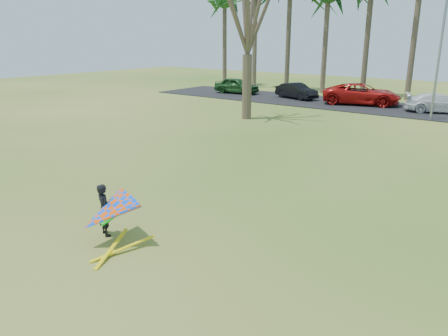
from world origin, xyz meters
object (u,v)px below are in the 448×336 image
Objects in this scene: car_1 at (296,91)px; kite_flyer at (107,213)px; car_0 at (237,86)px; streetlight at (443,50)px; bare_tree_left at (248,10)px; car_2 at (362,94)px; car_3 at (440,103)px.

kite_flyer is at bearing -144.05° from car_1.
car_0 is at bearing 108.78° from car_1.
kite_flyer is (-2.67, -24.45, -3.62)m from streetlight.
streetlight is 13.03m from car_1.
streetlight is at bearing 34.57° from bare_tree_left.
streetlight is 18.99m from car_0.
car_0 is 12.12m from car_2.
car_2 is at bearing -95.35° from car_0.
car_0 is at bearing 169.91° from streetlight.
car_2 is 1.29× the size of car_3.
car_3 is (5.88, -0.38, -0.16)m from car_2.
kite_flyer reaches higher than car_0.
streetlight reaches higher than car_2.
car_1 is at bearing 164.13° from streetlight.
car_2 is 2.51× the size of kite_flyer.
car_2 reaches higher than car_0.
car_1 is at bearing 100.09° from bare_tree_left.
car_2 is 5.89m from car_3.
car_3 is at bearing 96.32° from streetlight.
bare_tree_left is at bearing 143.87° from car_2.
streetlight is 1.34× the size of car_2.
bare_tree_left reaches higher than streetlight.
car_0 is 17.99m from car_3.
bare_tree_left is 1.21× the size of streetlight.
car_1 is 29.39m from kite_flyer.
car_3 is (-0.35, 3.14, -3.73)m from streetlight.
kite_flyer is at bearing -66.77° from bare_tree_left.
streetlight reaches higher than kite_flyer.
streetlight is at bearing -88.45° from car_1.
bare_tree_left is 15.41m from car_3.
kite_flyer is (15.67, -27.71, 0.04)m from car_0.
car_3 is at bearing -73.94° from car_1.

